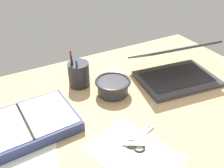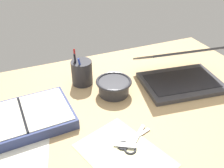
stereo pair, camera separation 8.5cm
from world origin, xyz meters
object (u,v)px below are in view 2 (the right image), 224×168
at_px(laptop, 180,72).
at_px(planner, 24,118).
at_px(bowl, 114,86).
at_px(scissors, 130,144).
at_px(pen_cup, 82,72).

relative_size(laptop, planner, 1.07).
relative_size(bowl, scissors, 1.08).
distance_m(laptop, scissors, 0.44).
xyz_separation_m(pen_cup, scissors, (0.03, -0.40, -0.05)).
distance_m(laptop, bowl, 0.30).
bearing_deg(bowl, pen_cup, 127.34).
height_order(bowl, scissors, bowl).
distance_m(laptop, pen_cup, 0.42).
xyz_separation_m(laptop, bowl, (-0.30, 0.03, -0.01)).
bearing_deg(laptop, pen_cup, 165.99).
bearing_deg(bowl, planner, -172.94).
bearing_deg(pen_cup, scissors, -85.82).
bearing_deg(pen_cup, laptop, -21.67).
bearing_deg(scissors, bowl, 47.59).
bearing_deg(bowl, laptop, -6.00).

